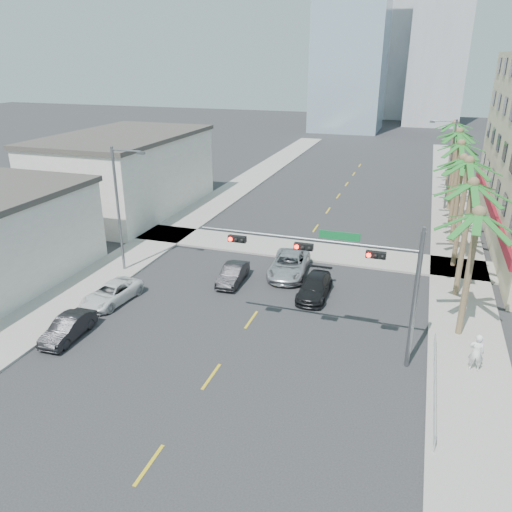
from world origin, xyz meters
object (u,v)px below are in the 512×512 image
at_px(car_parked_far, 111,293).
at_px(car_lane_left, 233,274).
at_px(pedestrian, 476,352).
at_px(car_lane_center, 289,265).
at_px(traffic_signal_mast, 349,266).
at_px(car_lane_right, 315,287).
at_px(car_parked_mid, 68,328).

relative_size(car_parked_far, car_lane_left, 1.15).
bearing_deg(pedestrian, car_lane_center, -33.81).
bearing_deg(car_lane_left, traffic_signal_mast, -40.07).
height_order(traffic_signal_mast, car_lane_left, traffic_signal_mast).
xyz_separation_m(car_lane_left, pedestrian, (15.09, -6.13, 0.51)).
bearing_deg(pedestrian, car_lane_right, -29.61).
xyz_separation_m(car_parked_mid, car_parked_far, (-0.23, 4.52, -0.01)).
xyz_separation_m(car_lane_left, car_lane_center, (3.31, 2.57, 0.12)).
xyz_separation_m(car_lane_right, pedestrian, (9.29, -5.86, 0.50)).
bearing_deg(car_lane_center, car_lane_left, -147.56).
bearing_deg(traffic_signal_mast, pedestrian, 4.62).
bearing_deg(car_lane_right, car_parked_mid, -141.67).
bearing_deg(car_parked_mid, traffic_signal_mast, 9.60).
relative_size(traffic_signal_mast, car_lane_left, 2.89).
distance_m(car_parked_mid, car_lane_center, 15.45).
xyz_separation_m(car_parked_far, car_lane_right, (12.03, 4.97, 0.03)).
height_order(car_parked_far, car_lane_right, car_lane_right).
xyz_separation_m(traffic_signal_mast, car_lane_right, (-2.92, 6.37, -4.42)).
bearing_deg(traffic_signal_mast, car_lane_center, 120.40).
relative_size(car_lane_left, car_lane_center, 0.71).
distance_m(car_lane_left, car_lane_center, 4.19).
bearing_deg(car_parked_mid, car_lane_left, 56.06).
relative_size(car_lane_left, pedestrian, 1.94).
height_order(car_parked_mid, car_lane_left, car_lane_left).
xyz_separation_m(traffic_signal_mast, car_lane_center, (-5.41, 9.21, -4.31)).
height_order(car_parked_far, car_lane_center, car_lane_center).
bearing_deg(car_parked_far, pedestrian, 4.20).
xyz_separation_m(car_parked_mid, car_lane_right, (11.80, 9.49, 0.02)).
xyz_separation_m(car_parked_far, car_lane_left, (6.23, 5.24, 0.02)).
distance_m(car_lane_left, pedestrian, 16.30).
distance_m(car_lane_center, car_lane_right, 3.78).
relative_size(car_parked_mid, car_lane_center, 0.70).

